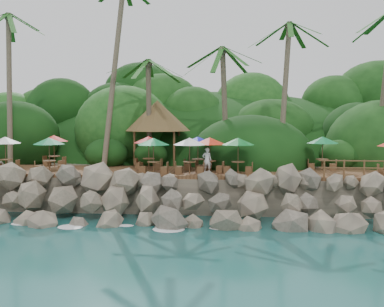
{
  "coord_description": "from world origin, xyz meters",
  "views": [
    {
      "loc": [
        2.63,
        -22.4,
        5.74
      ],
      "look_at": [
        0.0,
        6.0,
        3.4
      ],
      "focal_mm": 42.4,
      "sensor_mm": 36.0,
      "label": 1
    }
  ],
  "objects": [
    {
      "name": "palms",
      "position": [
        -0.25,
        8.91,
        12.15
      ],
      "size": [
        31.86,
        6.76,
        14.28
      ],
      "color": "brown",
      "rests_on": "ground"
    },
    {
      "name": "dining_clusters",
      "position": [
        -0.75,
        5.67,
        4.09
      ],
      "size": [
        25.59,
        5.19,
        2.16
      ],
      "color": "brown",
      "rests_on": "terrace"
    },
    {
      "name": "land_base",
      "position": [
        0.0,
        16.0,
        1.05
      ],
      "size": [
        32.0,
        25.2,
        2.1
      ],
      "primitive_type": "cube",
      "color": "gray",
      "rests_on": "ground"
    },
    {
      "name": "jungle_foliage",
      "position": [
        0.0,
        15.0,
        0.0
      ],
      "size": [
        44.0,
        16.0,
        12.0
      ],
      "primitive_type": null,
      "color": "#143811",
      "rests_on": "ground"
    },
    {
      "name": "foam_line",
      "position": [
        0.0,
        0.3,
        0.03
      ],
      "size": [
        25.2,
        0.8,
        0.06
      ],
      "color": "white",
      "rests_on": "ground"
    },
    {
      "name": "ground",
      "position": [
        0.0,
        0.0,
        0.0
      ],
      "size": [
        140.0,
        140.0,
        0.0
      ],
      "primitive_type": "plane",
      "color": "#19514F",
      "rests_on": "ground"
    },
    {
      "name": "terrace",
      "position": [
        0.0,
        6.0,
        2.2
      ],
      "size": [
        26.0,
        5.0,
        0.2
      ],
      "primitive_type": "cube",
      "color": "brown",
      "rests_on": "land_base"
    },
    {
      "name": "seawall",
      "position": [
        0.0,
        2.0,
        1.15
      ],
      "size": [
        29.0,
        4.0,
        2.3
      ],
      "primitive_type": null,
      "color": "gray",
      "rests_on": "ground"
    },
    {
      "name": "waiter",
      "position": [
        1.01,
        4.96,
        3.08
      ],
      "size": [
        0.61,
        0.44,
        1.56
      ],
      "primitive_type": "imported",
      "rotation": [
        0.0,
        0.0,
        3.26
      ],
      "color": "white",
      "rests_on": "terrace"
    },
    {
      "name": "palapa",
      "position": [
        -2.9,
        10.1,
        5.79
      ],
      "size": [
        4.77,
        4.77,
        4.6
      ],
      "color": "brown",
      "rests_on": "ground"
    },
    {
      "name": "jungle_hill",
      "position": [
        0.0,
        23.5,
        0.0
      ],
      "size": [
        44.8,
        28.0,
        15.4
      ],
      "primitive_type": "ellipsoid",
      "color": "#143811",
      "rests_on": "ground"
    }
  ]
}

